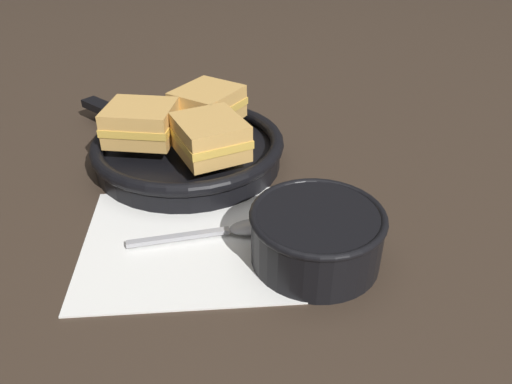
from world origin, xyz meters
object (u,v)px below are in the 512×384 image
object	(u,v)px
soup_bowl	(317,233)
sandwich_near_right	(210,137)
spoon	(233,230)
skillet	(188,150)
sandwich_near_left	(141,123)
sandwich_far_left	(208,105)

from	to	relation	value
soup_bowl	sandwich_near_right	size ratio (longest dim) A/B	1.18
soup_bowl	sandwich_near_right	xyz separation A→B (m)	(-0.13, 0.14, 0.03)
spoon	skillet	size ratio (longest dim) A/B	0.49
spoon	sandwich_near_right	world-z (taller)	sandwich_near_right
sandwich_near_left	sandwich_near_right	world-z (taller)	same
spoon	sandwich_near_left	size ratio (longest dim) A/B	1.77
spoon	skillet	world-z (taller)	skillet
sandwich_near_right	soup_bowl	bearing A→B (deg)	-48.17
spoon	sandwich_far_left	distance (m)	0.23
skillet	sandwich_near_right	xyz separation A→B (m)	(0.04, -0.05, 0.04)
sandwich_near_left	spoon	bearing A→B (deg)	-46.78
sandwich_near_left	sandwich_near_right	bearing A→B (deg)	-19.08
soup_bowl	sandwich_near_left	xyz separation A→B (m)	(-0.22, 0.18, 0.03)
sandwich_near_left	skillet	bearing A→B (deg)	12.48
soup_bowl	spoon	bearing A→B (deg)	159.59
sandwich_far_left	skillet	bearing A→B (deg)	-111.10
spoon	skillet	xyz separation A→B (m)	(-0.08, 0.16, 0.01)
skillet	spoon	bearing A→B (deg)	-63.03
soup_bowl	sandwich_near_left	size ratio (longest dim) A/B	1.50
sandwich_near_left	sandwich_far_left	size ratio (longest dim) A/B	0.79
spoon	sandwich_far_left	world-z (taller)	sandwich_far_left
sandwich_far_left	spoon	bearing A→B (deg)	-74.41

